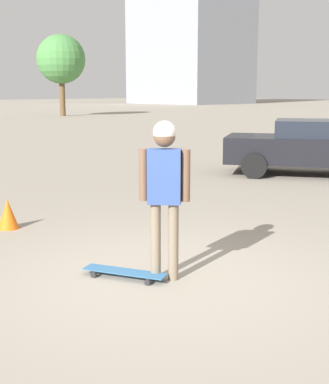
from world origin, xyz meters
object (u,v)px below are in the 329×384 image
at_px(person, 164,179).
at_px(traffic_cone, 8,214).
at_px(skateboard, 125,272).
at_px(car_parked_near, 309,146).

relative_size(person, traffic_cone, 3.83).
bearing_deg(skateboard, person, -163.27).
height_order(person, traffic_cone, person).
distance_m(person, skateboard, 1.16).
relative_size(car_parked_near, traffic_cone, 9.39).
bearing_deg(traffic_cone, person, 2.73).
bearing_deg(person, skateboard, -178.93).
xyz_separation_m(skateboard, traffic_cone, (-2.93, 0.14, 0.17)).
xyz_separation_m(car_parked_near, traffic_cone, (-0.40, -8.00, -0.49)).
height_order(person, car_parked_near, person).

